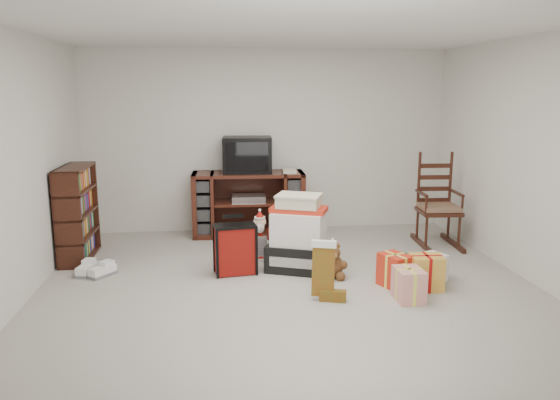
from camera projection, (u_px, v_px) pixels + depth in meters
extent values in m
cube|color=#A29E94|center=(290.00, 291.00, 5.39)|extent=(5.00, 5.00, 0.01)
cube|color=silver|center=(292.00, 28.00, 4.89)|extent=(5.00, 5.00, 0.01)
cube|color=silver|center=(267.00, 141.00, 7.58)|extent=(5.00, 0.01, 2.50)
cube|color=silver|center=(359.00, 234.00, 2.71)|extent=(5.00, 0.01, 2.50)
cube|color=silver|center=(13.00, 170.00, 4.86)|extent=(0.01, 5.00, 2.50)
cube|color=silver|center=(539.00, 162.00, 5.43)|extent=(0.01, 5.00, 2.50)
cube|color=#411612|center=(249.00, 204.00, 7.42)|extent=(1.52, 0.58, 0.86)
cube|color=#B2B2B4|center=(249.00, 198.00, 7.37)|extent=(0.46, 0.34, 0.09)
cube|color=#3B1910|center=(77.00, 213.00, 6.34)|extent=(0.30, 0.89, 1.09)
cube|color=#3B1910|center=(439.00, 212.00, 6.89)|extent=(0.52, 0.50, 0.05)
cube|color=brown|center=(439.00, 207.00, 6.88)|extent=(0.48, 0.46, 0.06)
cube|color=#3B1910|center=(434.00, 177.00, 7.02)|extent=(0.42, 0.08, 0.75)
cube|color=#3B1910|center=(437.00, 243.00, 6.97)|extent=(0.54, 0.84, 0.06)
cube|color=black|center=(298.00, 257.00, 6.00)|extent=(0.79, 0.68, 0.30)
cube|color=white|center=(299.00, 228.00, 5.94)|extent=(0.67, 0.60, 0.36)
cube|color=red|center=(299.00, 209.00, 5.90)|extent=(0.67, 0.51, 0.05)
cube|color=beige|center=(299.00, 202.00, 5.88)|extent=(0.54, 0.48, 0.12)
cube|color=maroon|center=(235.00, 249.00, 5.84)|extent=(0.45, 0.28, 0.55)
cube|color=black|center=(234.00, 216.00, 5.86)|extent=(0.22, 0.06, 0.03)
ellipsoid|color=brown|center=(332.00, 266.00, 5.76)|extent=(0.25, 0.21, 0.26)
sphere|color=brown|center=(332.00, 253.00, 5.70)|extent=(0.17, 0.17, 0.17)
cone|color=maroon|center=(299.00, 244.00, 6.27)|extent=(0.29, 0.29, 0.42)
sphere|color=beige|center=(299.00, 222.00, 6.22)|extent=(0.14, 0.14, 0.14)
cone|color=maroon|center=(299.00, 212.00, 6.20)|extent=(0.13, 0.13, 0.11)
cylinder|color=silver|center=(314.00, 227.00, 6.13)|extent=(0.02, 0.02, 0.13)
cone|color=maroon|center=(260.00, 243.00, 6.37)|extent=(0.27, 0.27, 0.39)
sphere|color=beige|center=(260.00, 223.00, 6.32)|extent=(0.13, 0.13, 0.13)
cone|color=maroon|center=(260.00, 214.00, 6.30)|extent=(0.12, 0.12, 0.10)
cylinder|color=silver|center=(273.00, 228.00, 6.24)|extent=(0.02, 0.02, 0.12)
cube|color=white|center=(85.00, 271.00, 5.82)|extent=(0.20, 0.33, 0.11)
cube|color=white|center=(104.00, 270.00, 5.84)|extent=(0.29, 0.32, 0.11)
cube|color=red|center=(392.00, 272.00, 5.52)|extent=(0.27, 0.27, 0.27)
cube|color=#1B6E30|center=(403.00, 264.00, 5.80)|extent=(0.27, 0.27, 0.27)
cube|color=#ECB245|center=(423.00, 277.00, 5.40)|extent=(0.27, 0.27, 0.27)
cube|color=white|center=(399.00, 285.00, 5.16)|extent=(0.27, 0.27, 0.27)
cube|color=white|center=(435.00, 269.00, 5.63)|extent=(0.27, 0.27, 0.27)
cube|color=black|center=(247.00, 155.00, 7.33)|extent=(0.67, 0.50, 0.48)
cube|color=black|center=(248.00, 157.00, 7.10)|extent=(0.55, 0.05, 0.38)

